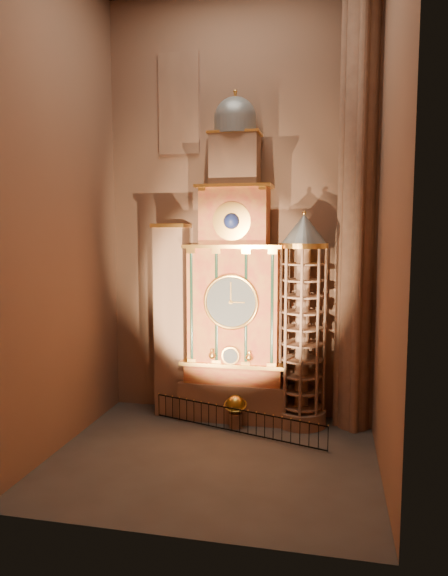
% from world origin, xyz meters
% --- Properties ---
extents(floor, '(14.00, 14.00, 0.00)m').
position_xyz_m(floor, '(0.00, 0.00, 0.00)').
color(floor, '#383330').
rests_on(floor, ground).
extents(wall_back, '(22.00, 0.00, 22.00)m').
position_xyz_m(wall_back, '(0.00, 6.00, 11.00)').
color(wall_back, '#8A624A').
rests_on(wall_back, floor).
extents(wall_left, '(0.00, 22.00, 22.00)m').
position_xyz_m(wall_left, '(-7.00, 0.00, 11.00)').
color(wall_left, '#8A624A').
rests_on(wall_left, floor).
extents(wall_right, '(0.00, 22.00, 22.00)m').
position_xyz_m(wall_right, '(7.00, 0.00, 11.00)').
color(wall_right, '#8A624A').
rests_on(wall_right, floor).
extents(astronomical_clock, '(5.60, 2.41, 16.70)m').
position_xyz_m(astronomical_clock, '(0.00, 4.96, 6.68)').
color(astronomical_clock, '#8C634C').
rests_on(astronomical_clock, floor).
extents(portrait_tower, '(1.80, 1.60, 10.20)m').
position_xyz_m(portrait_tower, '(-3.40, 4.98, 5.15)').
color(portrait_tower, '#8C634C').
rests_on(portrait_tower, floor).
extents(stair_turret, '(2.50, 2.50, 10.80)m').
position_xyz_m(stair_turret, '(3.50, 4.70, 5.27)').
color(stair_turret, '#8C634C').
rests_on(stair_turret, floor).
extents(gothic_pier, '(2.04, 2.04, 22.00)m').
position_xyz_m(gothic_pier, '(6.10, 5.00, 11.00)').
color(gothic_pier, '#8C634C').
rests_on(gothic_pier, floor).
extents(stained_glass_window, '(2.20, 0.14, 5.20)m').
position_xyz_m(stained_glass_window, '(-3.20, 5.92, 16.50)').
color(stained_glass_window, navy).
rests_on(stained_glass_window, wall_back).
extents(celestial_globe, '(1.17, 1.11, 1.65)m').
position_xyz_m(celestial_globe, '(0.31, 3.60, 0.99)').
color(celestial_globe, '#8C634C').
rests_on(celestial_globe, floor).
extents(iron_railing, '(8.84, 2.81, 1.17)m').
position_xyz_m(iron_railing, '(0.47, 2.85, 0.64)').
color(iron_railing, black).
rests_on(iron_railing, floor).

